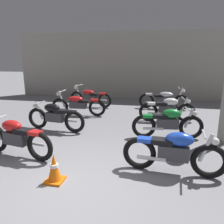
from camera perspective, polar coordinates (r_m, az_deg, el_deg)
The scene contains 11 objects.
ground_plane at distance 4.08m, azimuth -10.35°, elevation -18.74°, with size 60.00×60.00×0.00m, color gray.
back_wall at distance 12.14m, azimuth 5.62°, elevation 11.96°, with size 13.32×0.24×3.60m, color #9E998E.
motorcycle_left_row_0 at distance 5.40m, azimuth -23.82°, elevation -6.02°, with size 1.96×0.56×0.88m.
motorcycle_left_row_1 at distance 6.93m, azimuth -14.67°, elevation -1.04°, with size 1.97×0.48×0.88m.
motorcycle_left_row_2 at distance 8.59m, azimuth -8.91°, elevation 2.04°, with size 2.17×0.68×0.97m.
motorcycle_left_row_3 at distance 10.22m, azimuth -5.77°, elevation 4.01°, with size 2.14×0.76×0.97m.
motorcycle_right_row_0 at distance 4.39m, azimuth 15.86°, elevation -9.85°, with size 1.97×0.48×0.88m.
motorcycle_right_row_1 at distance 6.23m, azimuth 14.42°, elevation -2.69°, with size 1.97×0.56×0.88m.
motorcycle_right_row_2 at distance 7.91m, azimuth 14.30°, elevation 0.80°, with size 1.97×0.52×0.88m.
motorcycle_right_row_3 at distance 9.87m, azimuth 13.44°, elevation 3.35°, with size 2.17×0.68×0.97m.
traffic_cone at distance 4.18m, azimuth -14.87°, elevation -14.06°, with size 0.32×0.32×0.54m.
Camera 1 is at (1.39, -3.16, 2.18)m, focal length 34.97 mm.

